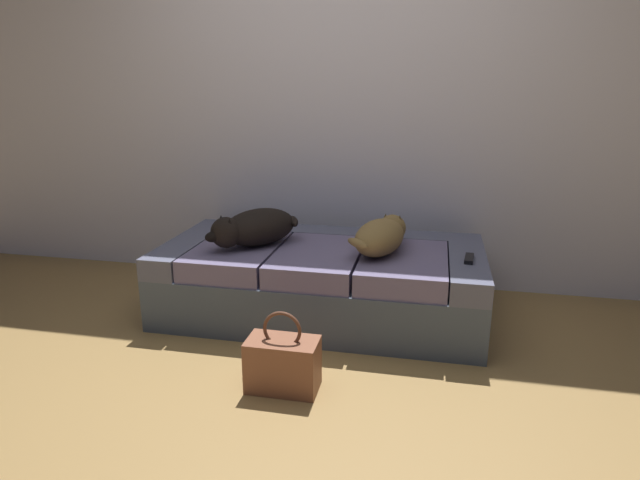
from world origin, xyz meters
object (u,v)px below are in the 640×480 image
dog_tan (382,236)px  dog_dark (254,228)px  handbag (282,363)px  tv_remote (469,259)px  couch (322,280)px

dog_tan → dog_dark: bearing=-178.2°
handbag → dog_tan: bearing=66.1°
tv_remote → handbag: tv_remote is taller
dog_dark → dog_tan: size_ratio=0.99×
dog_dark → tv_remote: (1.21, -0.02, -0.10)m
dog_tan → tv_remote: dog_tan is taller
dog_dark → couch: bearing=11.3°
couch → dog_tan: bearing=-8.7°
dog_tan → tv_remote: size_ratio=3.72×
tv_remote → handbag: 1.16m
dog_tan → handbag: size_ratio=1.48×
couch → dog_dark: (-0.38, -0.08, 0.32)m
couch → dog_tan: (0.35, -0.05, 0.31)m
couch → tv_remote: size_ratio=12.27×
handbag → tv_remote: bearing=42.4°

